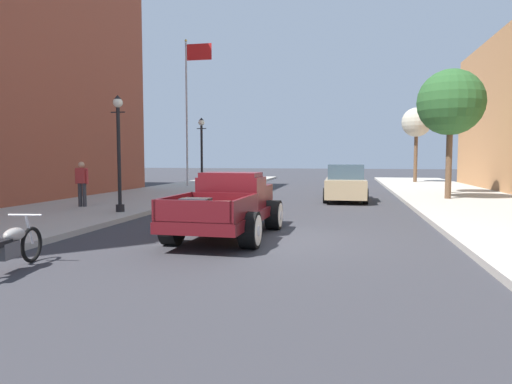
{
  "coord_description": "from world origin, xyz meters",
  "views": [
    {
      "loc": [
        2.12,
        -10.69,
        1.96
      ],
      "look_at": [
        -0.37,
        1.64,
        1.0
      ],
      "focal_mm": 31.96,
      "sensor_mm": 36.0,
      "label": 1
    }
  ],
  "objects_px": {
    "car_background_tan": "(345,184)",
    "street_tree_third": "(450,112)",
    "flagpole": "(190,97)",
    "street_lamp_far": "(202,149)",
    "street_tree_second": "(451,103)",
    "street_lamp_near": "(119,144)",
    "hotrod_truck_maroon": "(231,205)",
    "street_tree_farthest": "(416,123)",
    "motorcycle_parked": "(8,247)",
    "pedestrian_sidewalk_left": "(82,181)"
  },
  "relations": [
    {
      "from": "car_background_tan",
      "to": "street_tree_third",
      "type": "height_order",
      "value": "street_tree_third"
    },
    {
      "from": "flagpole",
      "to": "street_tree_third",
      "type": "distance_m",
      "value": 15.18
    },
    {
      "from": "street_lamp_far",
      "to": "street_tree_second",
      "type": "relative_size",
      "value": 0.68
    },
    {
      "from": "car_background_tan",
      "to": "street_lamp_near",
      "type": "bearing_deg",
      "value": -136.59
    },
    {
      "from": "hotrod_truck_maroon",
      "to": "street_tree_third",
      "type": "xyz_separation_m",
      "value": [
        7.91,
        13.58,
        3.5
      ]
    },
    {
      "from": "street_tree_third",
      "to": "street_tree_farthest",
      "type": "xyz_separation_m",
      "value": [
        -0.13,
        10.66,
        0.22
      ]
    },
    {
      "from": "car_background_tan",
      "to": "street_lamp_near",
      "type": "relative_size",
      "value": 1.12
    },
    {
      "from": "street_lamp_near",
      "to": "street_tree_second",
      "type": "distance_m",
      "value": 14.01
    },
    {
      "from": "street_lamp_far",
      "to": "flagpole",
      "type": "height_order",
      "value": "flagpole"
    },
    {
      "from": "motorcycle_parked",
      "to": "street_lamp_near",
      "type": "height_order",
      "value": "street_lamp_near"
    },
    {
      "from": "street_lamp_near",
      "to": "street_tree_farthest",
      "type": "height_order",
      "value": "street_tree_farthest"
    },
    {
      "from": "hotrod_truck_maroon",
      "to": "pedestrian_sidewalk_left",
      "type": "distance_m",
      "value": 7.81
    },
    {
      "from": "street_lamp_near",
      "to": "street_lamp_far",
      "type": "relative_size",
      "value": 1.0
    },
    {
      "from": "street_lamp_far",
      "to": "street_tree_farthest",
      "type": "distance_m",
      "value": 17.84
    },
    {
      "from": "flagpole",
      "to": "street_tree_third",
      "type": "bearing_deg",
      "value": -11.1
    },
    {
      "from": "car_background_tan",
      "to": "pedestrian_sidewalk_left",
      "type": "height_order",
      "value": "pedestrian_sidewalk_left"
    },
    {
      "from": "motorcycle_parked",
      "to": "car_background_tan",
      "type": "height_order",
      "value": "car_background_tan"
    },
    {
      "from": "street_lamp_far",
      "to": "street_tree_farthest",
      "type": "bearing_deg",
      "value": 46.0
    },
    {
      "from": "hotrod_truck_maroon",
      "to": "pedestrian_sidewalk_left",
      "type": "xyz_separation_m",
      "value": [
        -6.69,
        4.02,
        0.33
      ]
    },
    {
      "from": "car_background_tan",
      "to": "street_lamp_far",
      "type": "height_order",
      "value": "street_lamp_far"
    },
    {
      "from": "street_lamp_near",
      "to": "street_tree_second",
      "type": "height_order",
      "value": "street_tree_second"
    },
    {
      "from": "motorcycle_parked",
      "to": "street_lamp_far",
      "type": "xyz_separation_m",
      "value": [
        -1.76,
        15.9,
        1.94
      ]
    },
    {
      "from": "pedestrian_sidewalk_left",
      "to": "flagpole",
      "type": "distance_m",
      "value": 13.32
    },
    {
      "from": "pedestrian_sidewalk_left",
      "to": "hotrod_truck_maroon",
      "type": "bearing_deg",
      "value": -31.03
    },
    {
      "from": "pedestrian_sidewalk_left",
      "to": "street_tree_third",
      "type": "relative_size",
      "value": 0.32
    },
    {
      "from": "street_tree_third",
      "to": "street_tree_second",
      "type": "bearing_deg",
      "value": -101.31
    },
    {
      "from": "car_background_tan",
      "to": "street_tree_second",
      "type": "bearing_deg",
      "value": 5.47
    },
    {
      "from": "car_background_tan",
      "to": "flagpole",
      "type": "distance_m",
      "value": 12.83
    },
    {
      "from": "hotrod_truck_maroon",
      "to": "flagpole",
      "type": "bearing_deg",
      "value": 112.74
    },
    {
      "from": "motorcycle_parked",
      "to": "street_lamp_far",
      "type": "distance_m",
      "value": 16.12
    },
    {
      "from": "pedestrian_sidewalk_left",
      "to": "flagpole",
      "type": "xyz_separation_m",
      "value": [
        -0.22,
        12.47,
        4.68
      ]
    },
    {
      "from": "motorcycle_parked",
      "to": "flagpole",
      "type": "distance_m",
      "value": 21.96
    },
    {
      "from": "motorcycle_parked",
      "to": "hotrod_truck_maroon",
      "type": "bearing_deg",
      "value": 57.85
    },
    {
      "from": "street_tree_second",
      "to": "street_tree_third",
      "type": "relative_size",
      "value": 1.08
    },
    {
      "from": "hotrod_truck_maroon",
      "to": "street_tree_third",
      "type": "distance_m",
      "value": 16.1
    },
    {
      "from": "motorcycle_parked",
      "to": "street_tree_third",
      "type": "relative_size",
      "value": 0.4
    },
    {
      "from": "car_background_tan",
      "to": "street_lamp_near",
      "type": "height_order",
      "value": "street_lamp_near"
    },
    {
      "from": "street_tree_farthest",
      "to": "hotrod_truck_maroon",
      "type": "bearing_deg",
      "value": -107.79
    },
    {
      "from": "flagpole",
      "to": "street_tree_second",
      "type": "relative_size",
      "value": 1.63
    },
    {
      "from": "car_background_tan",
      "to": "street_lamp_far",
      "type": "bearing_deg",
      "value": 166.64
    },
    {
      "from": "pedestrian_sidewalk_left",
      "to": "street_tree_second",
      "type": "bearing_deg",
      "value": 23.86
    },
    {
      "from": "motorcycle_parked",
      "to": "street_tree_third",
      "type": "xyz_separation_m",
      "value": [
        10.68,
        17.99,
        3.81
      ]
    },
    {
      "from": "hotrod_truck_maroon",
      "to": "motorcycle_parked",
      "type": "bearing_deg",
      "value": -122.15
    },
    {
      "from": "hotrod_truck_maroon",
      "to": "street_tree_farthest",
      "type": "relative_size",
      "value": 0.91
    },
    {
      "from": "street_lamp_far",
      "to": "flagpole",
      "type": "relative_size",
      "value": 0.42
    },
    {
      "from": "car_background_tan",
      "to": "street_tree_second",
      "type": "relative_size",
      "value": 0.77
    },
    {
      "from": "pedestrian_sidewalk_left",
      "to": "street_tree_farthest",
      "type": "relative_size",
      "value": 0.3
    },
    {
      "from": "hotrod_truck_maroon",
      "to": "street_lamp_far",
      "type": "xyz_separation_m",
      "value": [
        -4.53,
        11.49,
        1.63
      ]
    },
    {
      "from": "motorcycle_parked",
      "to": "street_tree_second",
      "type": "relative_size",
      "value": 0.38
    },
    {
      "from": "pedestrian_sidewalk_left",
      "to": "street_tree_third",
      "type": "distance_m",
      "value": 17.73
    }
  ]
}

